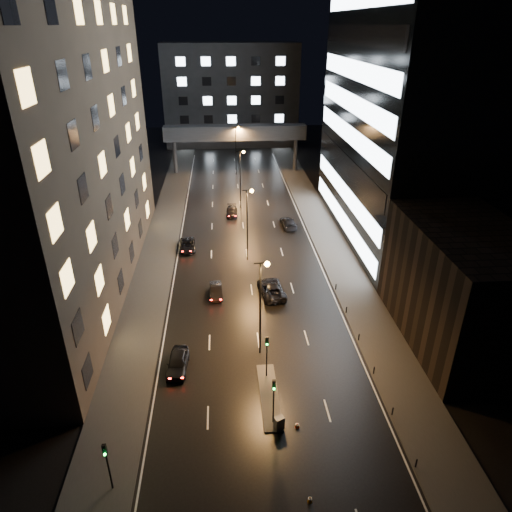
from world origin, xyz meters
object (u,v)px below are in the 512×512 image
(utility_cabinet, at_px, (279,423))
(car_away_d, at_px, (232,212))
(car_toward_b, at_px, (288,223))
(car_toward_a, at_px, (271,289))
(car_away_a, at_px, (178,362))
(car_away_c, at_px, (187,245))
(car_away_b, at_px, (216,291))

(utility_cabinet, bearing_deg, car_away_d, 71.41)
(car_toward_b, bearing_deg, car_toward_a, 72.23)
(car_away_a, height_order, car_toward_a, car_toward_a)
(car_away_d, xyz_separation_m, car_toward_b, (8.82, -5.64, 0.08))
(car_away_c, xyz_separation_m, utility_cabinet, (9.13, -33.57, 0.08))
(car_away_a, distance_m, car_toward_b, 35.92)
(car_toward_b, bearing_deg, car_away_c, 19.92)
(car_toward_b, bearing_deg, car_away_a, 61.10)
(car_away_c, bearing_deg, utility_cabinet, -77.98)
(car_away_a, relative_size, utility_cabinet, 3.83)
(car_away_d, relative_size, car_toward_a, 0.80)
(car_away_a, distance_m, car_away_d, 38.76)
(car_away_c, relative_size, car_toward_b, 0.94)
(car_toward_a, xyz_separation_m, car_toward_b, (4.88, 20.13, -0.06))
(car_away_b, xyz_separation_m, car_toward_a, (6.60, -0.29, 0.14))
(car_away_a, bearing_deg, car_away_c, 95.26)
(car_away_b, height_order, car_toward_a, car_toward_a)
(utility_cabinet, bearing_deg, car_away_b, 82.12)
(car_away_c, height_order, car_away_d, car_away_d)
(car_away_a, bearing_deg, utility_cabinet, -38.71)
(car_away_b, xyz_separation_m, car_toward_b, (11.48, 19.84, 0.08))
(car_toward_b, height_order, utility_cabinet, car_toward_b)
(car_away_c, relative_size, car_toward_a, 0.83)
(car_away_a, distance_m, car_away_c, 25.66)
(car_away_a, xyz_separation_m, car_toward_a, (10.16, 12.48, 0.02))
(car_away_a, height_order, car_away_d, car_away_a)
(car_away_b, bearing_deg, car_toward_b, 56.56)
(car_toward_a, height_order, utility_cabinet, car_toward_a)
(car_away_a, bearing_deg, car_away_b, 78.45)
(car_away_b, height_order, utility_cabinet, utility_cabinet)
(car_away_a, xyz_separation_m, utility_cabinet, (8.58, -7.92, -0.03))
(car_away_d, distance_m, car_toward_a, 26.07)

